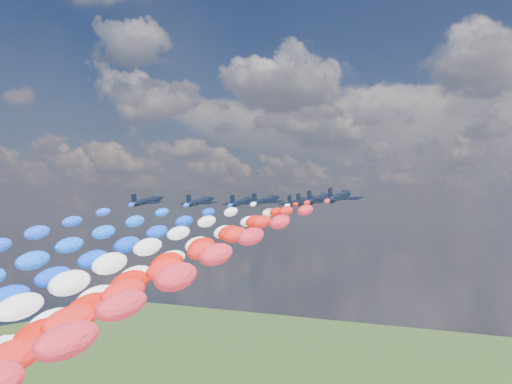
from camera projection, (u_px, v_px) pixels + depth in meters
The scene contains 14 objects.
jet_0 at pixel (147, 201), 159.36m from camera, with size 9.80×13.15×2.90m, color black, non-canonical shape.
jet_1 at pixel (200, 202), 162.81m from camera, with size 9.80×13.15×2.90m, color black, non-canonical shape.
jet_2 at pixel (242, 202), 165.87m from camera, with size 9.80×13.15×2.90m, color black, non-canonical shape.
trail_2 at pixel (33, 300), 109.86m from camera, with size 5.97×126.45×41.50m, color blue, non-canonical shape.
jet_3 at pixel (265, 201), 154.58m from camera, with size 9.80×13.15×2.90m, color black, non-canonical shape.
trail_3 at pixel (45, 309), 98.57m from camera, with size 5.97×126.45×41.50m, color white, non-canonical shape.
jet_4 at pixel (298, 202), 166.46m from camera, with size 9.80×13.15×2.90m, color black, non-canonical shape.
trail_4 at pixel (117, 299), 110.45m from camera, with size 5.97×126.45×41.50m, color white, non-canonical shape.
jet_5 at pixel (306, 201), 155.41m from camera, with size 9.80×13.15×2.90m, color black, non-canonical shape.
trail_5 at pixel (111, 308), 99.40m from camera, with size 5.97×126.45×41.50m, color red, non-canonical shape.
jet_6 at pixel (319, 199), 141.12m from camera, with size 9.80×13.15×2.90m, color black, non-canonical shape.
trail_6 at pixel (98, 323), 85.11m from camera, with size 5.97×126.45×41.50m, color red, non-canonical shape.
jet_7 at pixel (339, 197), 128.43m from camera, with size 9.80×13.15×2.90m, color black, non-canonical shape.
trail_7 at pixel (96, 341), 72.42m from camera, with size 5.97×126.45×41.50m, color red, non-canonical shape.
Camera 1 is at (82.31, -123.66, 92.08)m, focal length 43.93 mm.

